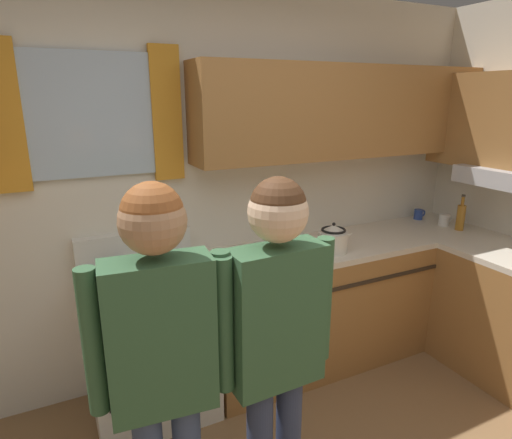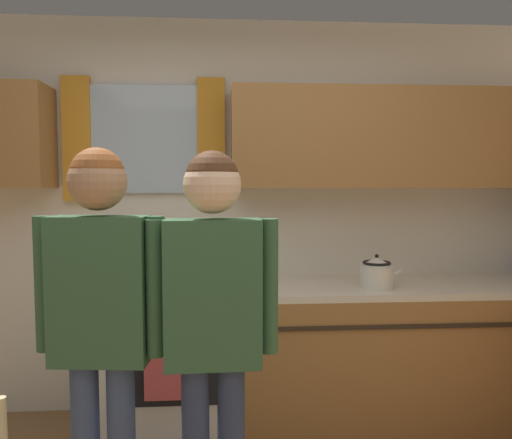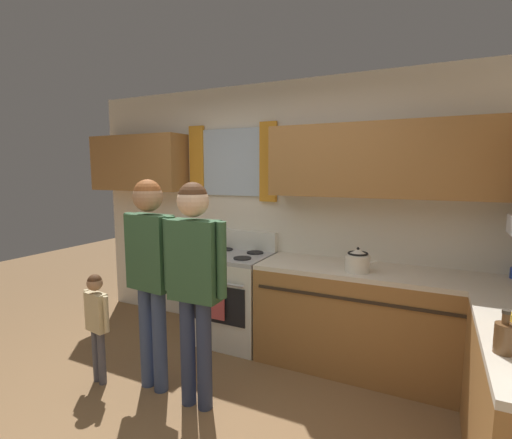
{
  "view_description": "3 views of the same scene",
  "coord_description": "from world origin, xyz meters",
  "views": [
    {
      "loc": [
        -0.8,
        -0.84,
        1.93
      ],
      "look_at": [
        0.14,
        1.08,
        1.31
      ],
      "focal_mm": 30.29,
      "sensor_mm": 36.0,
      "label": 1
    },
    {
      "loc": [
        -0.03,
        -1.39,
        1.52
      ],
      "look_at": [
        0.14,
        1.09,
        1.34
      ],
      "focal_mm": 33.88,
      "sensor_mm": 36.0,
      "label": 2
    },
    {
      "loc": [
        1.45,
        -1.64,
        1.73
      ],
      "look_at": [
        0.23,
        0.85,
        1.36
      ],
      "focal_mm": 26.14,
      "sensor_mm": 36.0,
      "label": 3
    }
  ],
  "objects": [
    {
      "name": "stovetop_kettle",
      "position": [
        0.89,
        1.42,
        1.0
      ],
      "size": [
        0.27,
        0.2,
        0.21
      ],
      "color": "silver",
      "rests_on": "kitchen_counter_run"
    },
    {
      "name": "stove_oven",
      "position": [
        -0.36,
        1.54,
        0.47
      ],
      "size": [
        0.71,
        0.67,
        1.1
      ],
      "color": "silver",
      "rests_on": "ground"
    },
    {
      "name": "adult_holding_child",
      "position": [
        -0.51,
        0.51,
        1.05
      ],
      "size": [
        0.51,
        0.23,
        1.67
      ],
      "color": "#38476B",
      "rests_on": "ground"
    },
    {
      "name": "back_wall_unit",
      "position": [
        0.06,
        1.82,
        1.49
      ],
      "size": [
        4.6,
        0.42,
        2.6
      ],
      "color": "silver",
      "rests_on": "ground"
    },
    {
      "name": "kitchen_counter_run",
      "position": [
        1.47,
        1.17,
        0.45
      ],
      "size": [
        2.28,
        1.98,
        0.9
      ],
      "color": "#9E6B38",
      "rests_on": "ground"
    },
    {
      "name": "adult_in_plaid",
      "position": [
        -0.07,
        0.47,
        1.04
      ],
      "size": [
        0.51,
        0.22,
        1.65
      ],
      "color": "#2D3856",
      "rests_on": "ground"
    }
  ]
}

